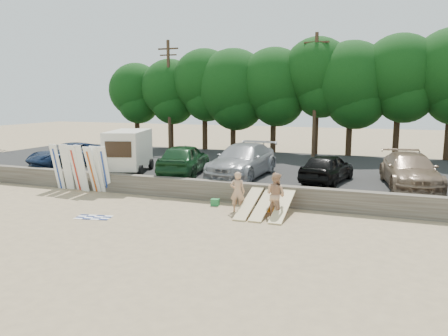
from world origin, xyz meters
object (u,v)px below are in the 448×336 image
Objects in this scene: car_2 at (242,160)px; beachgoer_a at (238,192)px; car_1 at (184,159)px; beachgoer_b at (276,195)px; car_0 at (69,155)px; box_trailer at (129,149)px; car_3 at (327,168)px; cooler at (215,202)px; car_4 at (410,170)px.

beachgoer_a is (1.37, -4.85, -0.69)m from car_2.
beachgoer_b is at bearing 135.62° from car_1.
car_0 is at bearing -175.17° from car_2.
box_trailer is 11.37m from car_3.
car_3 is 11.76× the size of cooler.
car_4 is at bearing -166.22° from car_3.
box_trailer is 5.07m from car_0.
car_0 reaches higher than beachgoer_a.
cooler is (-4.62, -4.14, -1.30)m from car_3.
box_trailer is 0.80× the size of car_0.
beachgoer_b is 3.33m from cooler.
car_1 reaches higher than cooler.
car_1 reaches higher than car_4.
car_3 is at bearing 2.38° from car_2.
cooler is at bearing -162.35° from car_4.
car_4 is at bearing -113.31° from beachgoer_b.
car_3 is (11.30, 1.08, -0.62)m from box_trailer.
car_4 is 8.81m from beachgoer_a.
car_0 is at bearing 153.26° from cooler.
cooler is at bearing 8.47° from beachgoer_b.
box_trailer reaches higher than car_2.
car_1 is 0.83× the size of car_2.
car_3 is 0.79× the size of car_4.
car_0 is 2.95× the size of beachgoer_a.
car_4 is 14.97× the size of cooler.
car_1 is at bearing 123.91° from cooler.
beachgoer_b is (-5.46, -5.14, -0.57)m from car_4.
car_1 is at bearing 17.05° from car_0.
beachgoer_b is (3.16, -5.03, -0.65)m from car_2.
car_2 is at bearing 81.88° from cooler.
car_0 is at bearing -10.44° from car_1.
car_1 is (8.26, -0.13, 0.14)m from car_0.
car_2 reaches higher than car_3.
car_3 reaches higher than car_0.
beachgoer_a is at bearing 66.94° from car_3.
car_1 reaches higher than car_0.
beachgoer_a is 0.95× the size of beachgoer_b.
car_4 is 7.52m from beachgoer_b.
car_1 is at bearing -5.71° from box_trailer.
box_trailer is 7.59m from cooler.
car_4 reaches higher than beachgoer_b.
car_3 is 5.22m from beachgoer_b.
beachgoer_b is at bearing 160.16° from beachgoer_a.
box_trailer is at bearing -167.25° from car_2.
cooler is (3.38, -3.70, -1.42)m from car_1.
car_3 is at bearing 173.60° from car_1.
beachgoer_a is at bearing -154.57° from car_4.
car_0 is 0.86× the size of car_2.
car_4 is 9.71m from cooler.
car_4 is at bearing 19.31° from car_0.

